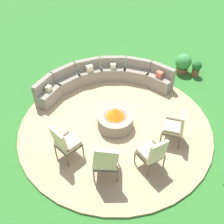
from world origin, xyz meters
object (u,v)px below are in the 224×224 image
at_px(lounge_chair_back_right, 176,126).
at_px(potted_plant_0, 196,68).
at_px(lounge_chair_front_right, 106,160).
at_px(curved_stone_bench, 103,78).
at_px(lounge_chair_back_left, 153,153).
at_px(fire_pit, 115,120).
at_px(potted_plant_1, 183,63).
at_px(lounge_chair_front_left, 65,142).

height_order(lounge_chair_back_right, potted_plant_0, lounge_chair_back_right).
distance_m(lounge_chair_front_right, lounge_chair_back_right, 2.15).
height_order(curved_stone_bench, lounge_chair_back_left, lounge_chair_back_left).
bearing_deg(fire_pit, lounge_chair_back_right, -46.28).
bearing_deg(potted_plant_1, curved_stone_bench, 169.87).
xyz_separation_m(fire_pit, lounge_chair_front_right, (-0.99, -1.37, 0.31)).
height_order(lounge_chair_back_right, potted_plant_1, lounge_chair_back_right).
height_order(fire_pit, lounge_chair_front_left, lounge_chair_front_left).
relative_size(lounge_chair_front_right, potted_plant_1, 1.61).
bearing_deg(potted_plant_1, fire_pit, -158.69).
distance_m(lounge_chair_front_left, potted_plant_0, 5.57).
bearing_deg(fire_pit, lounge_chair_back_left, -86.16).
bearing_deg(lounge_chair_back_right, lounge_chair_front_left, 118.72).
relative_size(lounge_chair_back_right, potted_plant_0, 1.74).
bearing_deg(lounge_chair_front_left, fire_pit, 86.20).
xyz_separation_m(lounge_chair_front_right, lounge_chair_back_right, (2.14, 0.16, -0.04)).
bearing_deg(curved_stone_bench, lounge_chair_front_right, -115.36).
relative_size(lounge_chair_front_right, lounge_chair_back_left, 1.15).
distance_m(fire_pit, lounge_chair_front_right, 1.71).
relative_size(fire_pit, curved_stone_bench, 0.23).
distance_m(fire_pit, lounge_chair_back_left, 1.69).
xyz_separation_m(curved_stone_bench, potted_plant_1, (2.93, -0.52, 0.02)).
bearing_deg(potted_plant_0, lounge_chair_back_right, -140.33).
height_order(lounge_chair_back_left, potted_plant_1, lounge_chair_back_left).
bearing_deg(lounge_chair_back_left, lounge_chair_back_right, 17.40).
bearing_deg(lounge_chair_front_right, lounge_chair_back_left, 14.78).
bearing_deg(lounge_chair_back_left, curved_stone_bench, 76.52).
bearing_deg(potted_plant_1, lounge_chair_back_right, -132.25).
distance_m(lounge_chair_back_left, lounge_chair_back_right, 1.14).
relative_size(curved_stone_bench, lounge_chair_front_left, 3.82).
relative_size(fire_pit, lounge_chair_front_left, 0.90).
relative_size(lounge_chair_front_left, lounge_chair_back_left, 1.11).
relative_size(curved_stone_bench, lounge_chair_back_left, 4.25).
xyz_separation_m(lounge_chair_back_left, potted_plant_0, (3.65, 2.62, -0.26)).
bearing_deg(lounge_chair_front_right, potted_plant_1, 61.33).
height_order(fire_pit, lounge_chair_front_right, lounge_chair_front_right).
bearing_deg(lounge_chair_back_left, potted_plant_1, 35.50).
relative_size(curved_stone_bench, potted_plant_1, 5.94).
bearing_deg(lounge_chair_back_right, potted_plant_0, -5.61).
height_order(lounge_chair_front_left, potted_plant_1, lounge_chair_front_left).
bearing_deg(curved_stone_bench, lounge_chair_back_right, -78.99).
relative_size(lounge_chair_back_right, potted_plant_1, 1.40).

